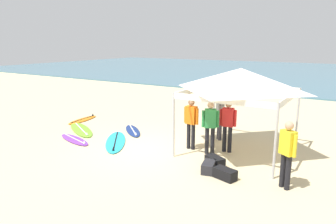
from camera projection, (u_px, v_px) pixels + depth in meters
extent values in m
plane|color=beige|center=(153.00, 150.00, 10.48)|extent=(80.00, 80.00, 0.00)
cube|color=teal|center=(305.00, 73.00, 36.18)|extent=(80.00, 36.00, 0.10)
cylinder|color=#B7B7BC|center=(174.00, 125.00, 9.62)|extent=(0.07, 0.07, 2.05)
cylinder|color=#B7B7BC|center=(276.00, 142.00, 8.03)|extent=(0.07, 0.07, 2.05)
cylinder|color=#B7B7BC|center=(214.00, 108.00, 12.17)|extent=(0.07, 0.07, 2.05)
cylinder|color=#B7B7BC|center=(297.00, 118.00, 10.58)|extent=(0.07, 0.07, 2.05)
cube|color=white|center=(221.00, 100.00, 8.62)|extent=(3.08, 0.03, 0.18)
cube|color=white|center=(254.00, 87.00, 11.17)|extent=(3.08, 0.03, 0.18)
cube|color=white|center=(197.00, 89.00, 10.69)|extent=(0.03, 3.08, 0.18)
cube|color=white|center=(291.00, 97.00, 9.10)|extent=(0.03, 3.08, 0.18)
pyramid|color=white|center=(241.00, 79.00, 9.80)|extent=(3.20, 3.20, 0.70)
ellipsoid|color=orange|center=(83.00, 120.00, 14.37)|extent=(0.72, 1.87, 0.07)
cube|color=black|center=(83.00, 119.00, 14.37)|extent=(0.24, 1.55, 0.01)
cone|color=black|center=(93.00, 114.00, 15.02)|extent=(0.09, 0.09, 0.12)
ellipsoid|color=navy|center=(133.00, 131.00, 12.61)|extent=(1.69, 1.61, 0.07)
cube|color=white|center=(133.00, 130.00, 12.60)|extent=(1.18, 1.09, 0.01)
cone|color=white|center=(136.00, 133.00, 11.88)|extent=(0.09, 0.09, 0.12)
ellipsoid|color=#7AD12D|center=(81.00, 129.00, 12.77)|extent=(2.47, 1.81, 0.07)
cube|color=white|center=(81.00, 129.00, 12.76)|extent=(1.84, 1.09, 0.01)
cone|color=white|center=(87.00, 133.00, 11.88)|extent=(0.09, 0.09, 0.12)
ellipsoid|color=purple|center=(74.00, 139.00, 11.46)|extent=(1.92, 0.98, 0.07)
cube|color=white|center=(74.00, 138.00, 11.45)|extent=(1.53, 0.46, 0.01)
cone|color=white|center=(84.00, 142.00, 10.89)|extent=(0.09, 0.09, 0.12)
ellipsoid|color=#23B2CC|center=(116.00, 141.00, 11.23)|extent=(2.07, 2.42, 0.07)
cube|color=black|center=(116.00, 140.00, 11.23)|extent=(1.34, 1.74, 0.01)
cone|color=black|center=(113.00, 148.00, 10.21)|extent=(0.09, 0.09, 0.12)
cylinder|color=black|center=(189.00, 136.00, 10.52)|extent=(0.13, 0.13, 0.88)
cylinder|color=black|center=(193.00, 137.00, 10.42)|extent=(0.13, 0.13, 0.88)
cube|color=orange|center=(191.00, 115.00, 10.31)|extent=(0.38, 0.25, 0.60)
sphere|color=#9E7051|center=(191.00, 102.00, 10.22)|extent=(0.21, 0.21, 0.21)
cylinder|color=orange|center=(185.00, 115.00, 10.45)|extent=(0.09, 0.09, 0.54)
cylinder|color=orange|center=(197.00, 117.00, 10.18)|extent=(0.09, 0.09, 0.54)
cylinder|color=black|center=(288.00, 173.00, 7.56)|extent=(0.13, 0.13, 0.88)
cylinder|color=black|center=(283.00, 170.00, 7.72)|extent=(0.13, 0.13, 0.88)
cube|color=yellow|center=(288.00, 143.00, 7.47)|extent=(0.42, 0.39, 0.60)
sphere|color=tan|center=(289.00, 126.00, 7.38)|extent=(0.21, 0.21, 0.21)
cylinder|color=yellow|center=(295.00, 146.00, 7.27)|extent=(0.09, 0.09, 0.54)
cylinder|color=yellow|center=(281.00, 141.00, 7.69)|extent=(0.09, 0.09, 0.54)
cylinder|color=black|center=(224.00, 139.00, 10.21)|extent=(0.13, 0.13, 0.88)
cylinder|color=black|center=(230.00, 139.00, 10.15)|extent=(0.13, 0.13, 0.88)
cube|color=red|center=(228.00, 117.00, 10.02)|extent=(0.39, 0.28, 0.60)
sphere|color=#9E7051|center=(229.00, 104.00, 9.92)|extent=(0.21, 0.21, 0.21)
cylinder|color=red|center=(221.00, 117.00, 10.11)|extent=(0.09, 0.09, 0.54)
cylinder|color=red|center=(235.00, 118.00, 9.94)|extent=(0.09, 0.09, 0.54)
cylinder|color=#383842|center=(219.00, 127.00, 11.59)|extent=(0.13, 0.13, 0.88)
cylinder|color=#383842|center=(220.00, 129.00, 11.41)|extent=(0.13, 0.13, 0.88)
cube|color=gray|center=(220.00, 108.00, 11.34)|extent=(0.40, 0.42, 0.60)
sphere|color=#9E7051|center=(221.00, 97.00, 11.24)|extent=(0.21, 0.21, 0.21)
cylinder|color=gray|center=(218.00, 108.00, 11.56)|extent=(0.09, 0.09, 0.54)
cylinder|color=gray|center=(222.00, 110.00, 11.12)|extent=(0.09, 0.09, 0.54)
cylinder|color=black|center=(207.00, 140.00, 10.03)|extent=(0.13, 0.13, 0.88)
cylinder|color=black|center=(212.00, 141.00, 10.02)|extent=(0.13, 0.13, 0.88)
cube|color=#2D8C47|center=(210.00, 118.00, 9.86)|extent=(0.42, 0.36, 0.60)
sphere|color=tan|center=(211.00, 105.00, 9.77)|extent=(0.21, 0.21, 0.21)
cylinder|color=#2D8C47|center=(203.00, 119.00, 9.88)|extent=(0.09, 0.09, 0.54)
cylinder|color=#2D8C47|center=(218.00, 119.00, 9.85)|extent=(0.09, 0.09, 0.54)
cube|color=#232328|center=(209.00, 167.00, 8.66)|extent=(0.45, 0.66, 0.28)
cube|color=black|center=(215.00, 161.00, 9.09)|extent=(0.68, 0.57, 0.28)
cube|color=black|center=(225.00, 174.00, 8.22)|extent=(0.67, 0.47, 0.28)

